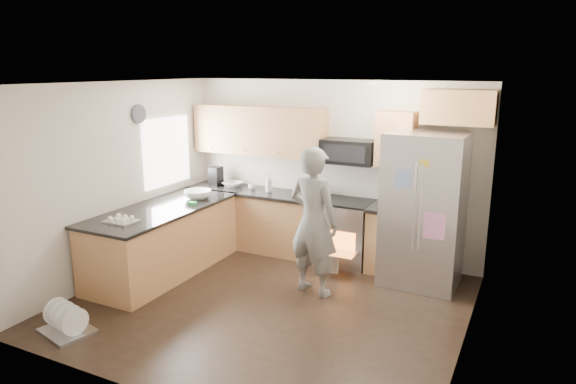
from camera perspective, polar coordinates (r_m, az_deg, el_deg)
The scene contains 8 objects.
ground at distance 6.33m, azimuth -2.37°, elevation -12.30°, with size 4.50×4.50×0.00m, color black.
room_shell at distance 5.83m, azimuth -2.77°, elevation 2.81°, with size 4.54×4.04×2.62m.
back_cabinet_run at distance 7.72m, azimuth -0.03°, elevation 0.15°, with size 4.45×0.64×2.50m.
peninsula at distance 7.28m, azimuth -13.65°, elevation -5.20°, with size 0.96×2.36×1.05m.
stove_range at distance 7.39m, azimuth 6.29°, elevation -2.86°, with size 0.76×0.97×1.79m.
refrigerator at distance 6.79m, azimuth 14.79°, elevation -1.97°, with size 0.99×0.79×1.99m.
person at distance 6.31m, azimuth 2.87°, elevation -3.29°, with size 0.68×0.45×1.86m, color gray.
dish_rack at distance 6.16m, azimuth -23.37°, elevation -13.36°, with size 0.62×0.54×0.33m.
Camera 1 is at (2.75, -4.98, 2.77)m, focal length 32.00 mm.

